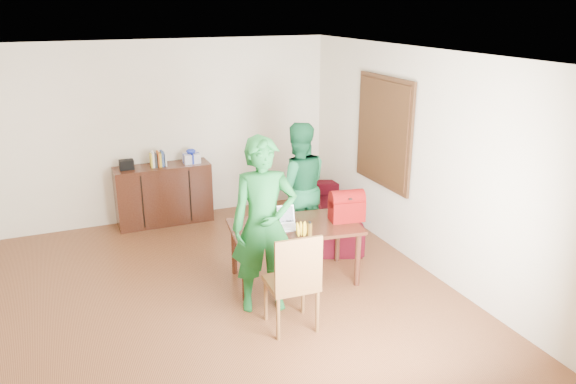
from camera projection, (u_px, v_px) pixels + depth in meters
name	position (u px, v px, depth m)	size (l,w,h in m)	color
room	(220.00, 183.00, 6.17)	(5.20, 5.70, 2.90)	#472211
table	(295.00, 232.00, 6.63)	(1.61, 1.04, 0.71)	black
chair	(292.00, 300.00, 5.73)	(0.51, 0.49, 1.07)	brown
person_near	(264.00, 226.00, 5.92)	(0.70, 0.46, 1.92)	#145D24
person_far	(298.00, 188.00, 7.40)	(0.85, 0.66, 1.75)	#155F35
laptop	(284.00, 225.00, 6.49)	(0.35, 0.27, 0.22)	white
bananas	(301.00, 233.00, 6.29)	(0.17, 0.11, 0.07)	gold
bottle	(310.00, 228.00, 6.28)	(0.06, 0.06, 0.17)	#563B13
red_bag	(347.00, 208.00, 6.71)	(0.40, 0.23, 0.30)	#6F0C07
sofa	(327.00, 209.00, 8.24)	(2.13, 0.83, 0.62)	#340607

